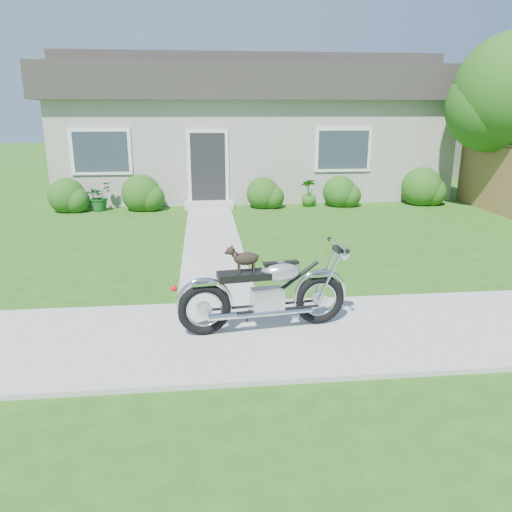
{
  "coord_description": "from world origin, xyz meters",
  "views": [
    {
      "loc": [
        -1.67,
        -5.71,
        2.74
      ],
      "look_at": [
        -0.95,
        1.0,
        0.75
      ],
      "focal_mm": 35.0,
      "sensor_mm": 36.0,
      "label": 1
    }
  ],
  "objects_px": {
    "house": "(249,127)",
    "potted_plant_right": "(309,193)",
    "potted_plant_left": "(99,196)",
    "motorcycle_with_dog": "(267,292)"
  },
  "relations": [
    {
      "from": "potted_plant_left",
      "to": "motorcycle_with_dog",
      "type": "xyz_separation_m",
      "value": [
        3.67,
        -8.44,
        0.13
      ]
    },
    {
      "from": "house",
      "to": "potted_plant_right",
      "type": "distance_m",
      "value": 4.12
    },
    {
      "from": "potted_plant_left",
      "to": "motorcycle_with_dog",
      "type": "distance_m",
      "value": 9.2
    },
    {
      "from": "potted_plant_left",
      "to": "potted_plant_right",
      "type": "bearing_deg",
      "value": 0.0
    },
    {
      "from": "house",
      "to": "motorcycle_with_dog",
      "type": "distance_m",
      "value": 12.03
    },
    {
      "from": "potted_plant_right",
      "to": "motorcycle_with_dog",
      "type": "bearing_deg",
      "value": -105.32
    },
    {
      "from": "potted_plant_left",
      "to": "potted_plant_right",
      "type": "distance_m",
      "value": 5.99
    },
    {
      "from": "house",
      "to": "potted_plant_left",
      "type": "distance_m",
      "value": 5.99
    },
    {
      "from": "house",
      "to": "motorcycle_with_dog",
      "type": "height_order",
      "value": "house"
    },
    {
      "from": "potted_plant_left",
      "to": "motorcycle_with_dog",
      "type": "bearing_deg",
      "value": -66.46
    }
  ]
}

